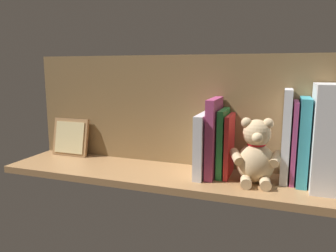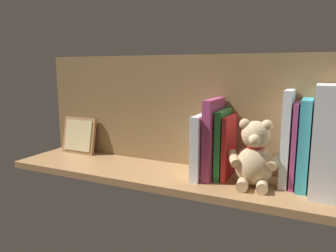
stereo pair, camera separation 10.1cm
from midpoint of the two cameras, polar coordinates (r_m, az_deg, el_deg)
The scene contains 12 objects.
ground_plane at distance 104.85cm, azimuth 2.78°, elevation -8.66°, with size 108.58×25.86×2.20cm, color #A87A4C.
shelf_back_panel at distance 110.13cm, azimuth 5.02°, elevation 2.70°, with size 108.58×1.50×36.97cm, color olive.
dictionary_thick_white at distance 95.27cm, azimuth 28.76°, elevation -2.24°, with size 6.45×15.63×28.62cm, color silver.
book_0 at distance 97.26cm, azimuth 25.64°, elevation -2.96°, with size 2.76×12.18×24.63cm, color teal.
book_1 at distance 97.99cm, azimuth 24.17°, elevation -3.08°, with size 1.28×10.92×23.54cm, color #B23F72.
book_2 at distance 97.72cm, azimuth 22.96°, elevation -2.03°, with size 2.21×10.88×26.86cm, color silver.
teddy_bear at distance 94.88cm, azimuth 17.89°, elevation -5.23°, with size 15.21×13.08×18.91cm.
book_3 at distance 99.60cm, azimuth 13.56°, elevation -3.63°, with size 1.30×12.60×18.89cm, color red.
book_4 at distance 99.93cm, azimuth 12.46°, elevation -3.09°, with size 1.84×12.41×20.42cm, color green.
book_5 at distance 99.02cm, azimuth 10.87°, elevation -2.16°, with size 2.45×14.81×23.78cm, color #B23F72.
book_6 at distance 99.74cm, azimuth 9.06°, elevation -3.38°, with size 2.70×16.03×19.14cm, color silver.
picture_frame_leaning at distance 129.66cm, azimuth -13.21°, elevation -1.60°, with size 14.61×4.19×14.05cm.
Camera 2 is at (-42.79, 89.73, 32.63)cm, focal length 34.74 mm.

